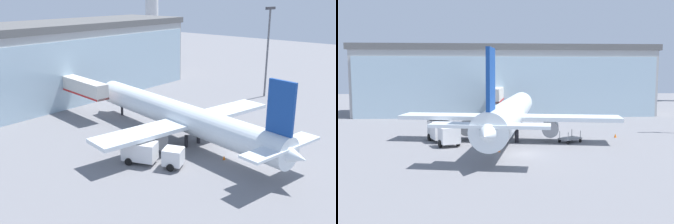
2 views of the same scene
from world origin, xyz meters
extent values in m
plane|color=slate|center=(0.00, 0.00, 0.00)|extent=(240.00, 240.00, 0.00)
cube|color=#A2A2A2|center=(0.00, 41.97, 6.56)|extent=(60.28, 17.35, 13.11)
cube|color=#A4BFD0|center=(0.18, 33.79, 5.90)|extent=(58.74, 1.58, 11.80)
cube|color=#595959|center=(0.00, 41.97, 13.71)|extent=(61.48, 17.70, 1.20)
cube|color=beige|center=(-2.05, 30.31, 4.83)|extent=(3.80, 14.78, 2.40)
cube|color=red|center=(-2.05, 30.31, 3.78)|extent=(3.85, 14.79, 0.30)
cylinder|color=#4C4C51|center=(-1.44, 35.77, 1.81)|extent=(0.70, 0.70, 3.63)
cylinder|color=silver|center=(62.97, 74.64, 15.87)|extent=(4.53, 4.53, 31.75)
cylinder|color=#59595E|center=(28.79, 12.15, 8.28)|extent=(0.36, 0.36, 16.56)
cube|color=#333338|center=(28.79, 12.15, 16.81)|extent=(3.20, 0.40, 0.50)
cylinder|color=white|center=(-0.65, 9.66, 3.47)|extent=(9.58, 35.14, 3.73)
cone|color=white|center=(2.30, 26.91, 3.47)|extent=(4.18, 3.59, 3.73)
cone|color=white|center=(-3.60, -7.59, 3.47)|extent=(3.98, 4.51, 3.36)
cube|color=white|center=(-0.94, 7.94, 3.09)|extent=(28.30, 8.86, 0.50)
cube|color=white|center=(-3.43, -6.61, 4.03)|extent=(11.25, 4.22, 0.30)
cube|color=navy|center=(-3.35, -6.11, 8.20)|extent=(0.89, 3.21, 5.74)
cylinder|color=gray|center=(-6.10, 9.32, 1.74)|extent=(2.61, 3.51, 2.10)
cylinder|color=gray|center=(4.38, 7.53, 1.74)|extent=(2.61, 3.51, 2.10)
cylinder|color=black|center=(-2.22, 7.14, 0.80)|extent=(0.50, 0.50, 1.60)
cylinder|color=black|center=(-0.01, 6.76, 0.80)|extent=(0.50, 0.50, 1.60)
cylinder|color=black|center=(1.80, 23.96, 0.80)|extent=(0.40, 0.40, 1.60)
cube|color=silver|center=(-8.22, 4.29, 1.40)|extent=(2.87, 2.87, 1.90)
cube|color=white|center=(-9.82, 8.17, 1.55)|extent=(3.56, 4.54, 2.20)
cylinder|color=black|center=(-7.20, 4.71, 0.45)|extent=(0.62, 0.95, 0.90)
cylinder|color=black|center=(-9.23, 3.87, 0.45)|extent=(0.62, 0.95, 0.90)
cylinder|color=black|center=(-9.19, 9.52, 0.45)|extent=(0.62, 0.95, 0.90)
cylinder|color=black|center=(-11.22, 8.68, 0.45)|extent=(0.62, 0.95, 0.90)
cube|color=gray|center=(6.73, 6.55, 0.52)|extent=(3.21, 2.93, 0.16)
cylinder|color=black|center=(6.24, 5.31, 0.22)|extent=(0.43, 0.35, 0.44)
cylinder|color=gray|center=(6.24, 5.31, 1.05)|extent=(0.08, 0.08, 0.90)
cylinder|color=black|center=(5.40, 6.48, 0.22)|extent=(0.43, 0.35, 0.44)
cylinder|color=gray|center=(5.40, 6.48, 1.05)|extent=(0.08, 0.08, 0.90)
cylinder|color=black|center=(8.06, 6.62, 0.22)|extent=(0.43, 0.35, 0.44)
cylinder|color=gray|center=(8.06, 6.62, 1.05)|extent=(0.08, 0.08, 0.90)
cylinder|color=black|center=(7.21, 7.78, 0.22)|extent=(0.43, 0.35, 0.44)
cylinder|color=gray|center=(7.21, 7.78, 1.05)|extent=(0.08, 0.08, 0.90)
cone|color=orange|center=(-2.41, 1.07, 0.28)|extent=(0.36, 0.36, 0.55)
cone|color=orange|center=(13.68, 10.02, 0.28)|extent=(0.36, 0.36, 0.55)
camera|label=1|loc=(-40.27, -22.83, 19.56)|focal=42.00mm
camera|label=2|loc=(-3.61, -41.94, 8.84)|focal=42.00mm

